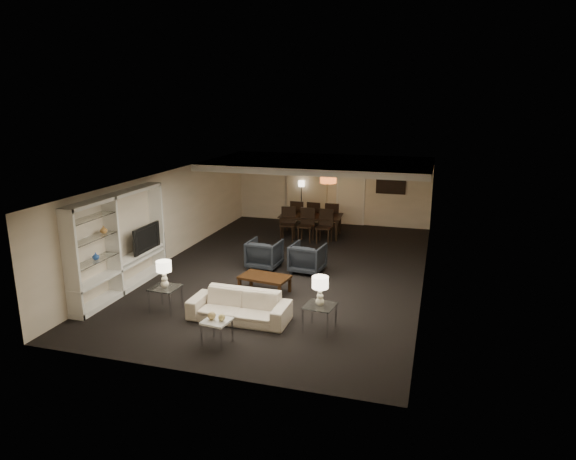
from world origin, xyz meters
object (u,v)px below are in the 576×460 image
at_px(television, 143,238).
at_px(vase_amber, 104,230).
at_px(table_lamp_right, 320,291).
at_px(floor_speaker, 163,251).
at_px(pendant_light, 328,179).
at_px(table_lamp_left, 164,274).
at_px(armchair_right, 308,258).
at_px(sofa, 239,306).
at_px(armchair_left, 264,254).
at_px(side_table_right, 320,318).
at_px(dining_table, 311,226).
at_px(vase_blue, 96,256).
at_px(chair_fr, 333,218).
at_px(chair_nm, 306,225).
at_px(coffee_table, 265,284).
at_px(chair_nl, 288,224).
at_px(floor_lamp, 301,202).
at_px(chair_nr, 324,227).
at_px(chair_fm, 315,216).
at_px(side_table_left, 166,299).
at_px(chair_fl, 298,215).
at_px(marble_table, 217,332).

distance_m(television, vase_amber, 1.55).
xyz_separation_m(table_lamp_right, floor_speaker, (-4.84, 2.41, -0.32)).
bearing_deg(pendant_light, vase_amber, -118.58).
bearing_deg(pendant_light, table_lamp_left, -106.82).
bearing_deg(table_lamp_right, vase_amber, 177.85).
relative_size(armchair_right, table_lamp_right, 1.44).
relative_size(pendant_light, sofa, 0.25).
xyz_separation_m(sofa, table_lamp_right, (1.70, 0.00, 0.52)).
height_order(armchair_left, side_table_right, armchair_left).
relative_size(pendant_light, dining_table, 0.26).
height_order(vase_blue, dining_table, vase_blue).
height_order(side_table_right, vase_amber, vase_amber).
relative_size(floor_speaker, chair_fr, 0.97).
bearing_deg(vase_amber, pendant_light, 61.42).
height_order(table_lamp_right, chair_nm, table_lamp_right).
bearing_deg(vase_amber, coffee_table, 23.51).
relative_size(dining_table, chair_nm, 1.92).
height_order(chair_nl, floor_lamp, floor_lamp).
bearing_deg(table_lamp_right, television, 161.69).
relative_size(side_table_right, chair_nr, 0.54).
xyz_separation_m(vase_amber, chair_fm, (3.05, 7.26, -1.12)).
height_order(pendant_light, side_table_left, pendant_light).
bearing_deg(chair_fl, table_lamp_left, 84.23).
bearing_deg(table_lamp_right, chair_nl, 112.14).
bearing_deg(side_table_right, floor_lamp, 107.53).
bearing_deg(television, side_table_left, -136.95).
bearing_deg(coffee_table, chair_fr, 86.07).
bearing_deg(coffee_table, chair_nm, 92.50).
distance_m(chair_fl, floor_lamp, 1.12).
height_order(armchair_right, chair_nl, chair_nl).
xyz_separation_m(vase_blue, chair_fl, (2.45, 7.61, -0.61)).
xyz_separation_m(table_lamp_right, chair_fm, (-1.90, 7.44, -0.30)).
height_order(chair_nl, chair_nm, same).
relative_size(armchair_right, chair_fm, 0.81).
distance_m(sofa, table_lamp_left, 1.78).
bearing_deg(marble_table, table_lamp_right, 32.91).
relative_size(dining_table, floor_lamp, 1.30).
height_order(armchair_left, chair_nr, chair_nr).
distance_m(marble_table, chair_fm, 8.55).
xyz_separation_m(coffee_table, chair_fr, (0.40, 5.84, 0.32)).
height_order(pendant_light, chair_nm, pendant_light).
distance_m(chair_nr, chair_fr, 1.30).
bearing_deg(vase_amber, floor_speaker, 87.17).
bearing_deg(coffee_table, chair_fm, 91.95).
relative_size(vase_amber, chair_fm, 0.16).
bearing_deg(pendant_light, coffee_table, -93.94).
bearing_deg(armchair_left, armchair_right, -176.60).
bearing_deg(chair_fm, side_table_left, 84.41).
height_order(table_lamp_right, chair_nr, table_lamp_right).
bearing_deg(armchair_left, chair_nm, -94.64).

